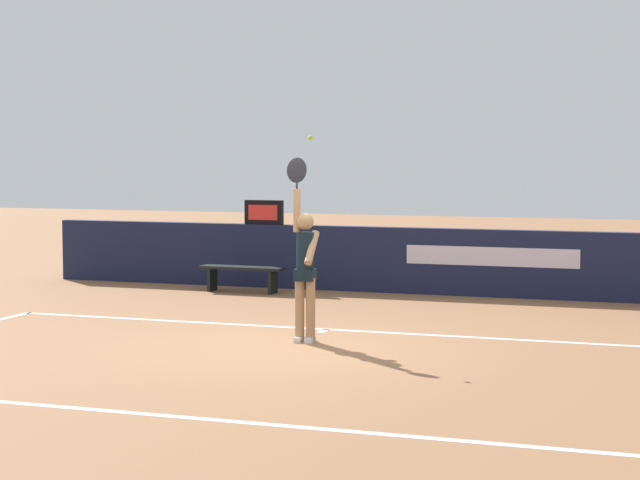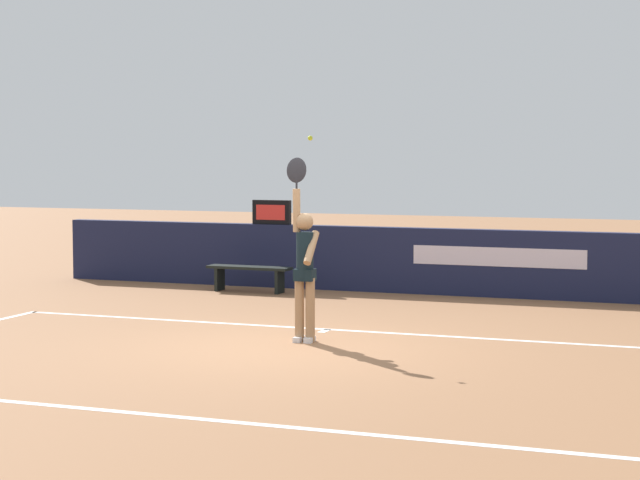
% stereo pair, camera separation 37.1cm
% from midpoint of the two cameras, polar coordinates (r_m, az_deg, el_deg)
% --- Properties ---
extents(ground_plane, '(60.00, 60.00, 0.00)m').
position_cam_midpoint_polar(ground_plane, '(14.96, -1.00, -5.41)').
color(ground_plane, '#966542').
extents(court_lines, '(10.18, 5.70, 0.00)m').
position_cam_midpoint_polar(court_lines, '(13.90, -2.78, -6.18)').
color(court_lines, white).
rests_on(court_lines, ground).
extents(back_wall, '(14.15, 0.24, 1.19)m').
position_cam_midpoint_polar(back_wall, '(20.59, 5.20, -1.04)').
color(back_wall, '#181E3E').
rests_on(back_wall, ground).
extents(speed_display, '(0.75, 0.13, 0.46)m').
position_cam_midpoint_polar(speed_display, '(21.42, -1.94, 1.40)').
color(speed_display, black).
rests_on(speed_display, back_wall).
extents(tennis_player, '(0.46, 0.43, 2.51)m').
position_cam_midpoint_polar(tennis_player, '(15.25, -0.09, -1.28)').
color(tennis_player, '#A57C55').
rests_on(tennis_player, ground).
extents(tennis_ball, '(0.07, 0.07, 0.07)m').
position_cam_midpoint_polar(tennis_ball, '(15.25, 0.21, 5.14)').
color(tennis_ball, '#CBE12B').
extents(courtside_bench_near, '(1.60, 0.39, 0.47)m').
position_cam_midpoint_polar(courtside_bench_near, '(20.75, -3.06, -1.63)').
color(courtside_bench_near, black).
rests_on(courtside_bench_near, ground).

